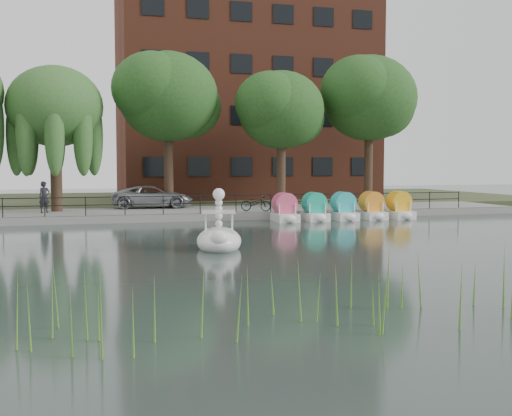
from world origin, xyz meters
name	(u,v)px	position (x,y,z in m)	size (l,w,h in m)	color
ground_plane	(274,254)	(0.00, 0.00, 0.00)	(120.00, 120.00, 0.00)	#364440
promenade	(191,213)	(0.00, 16.00, 0.20)	(40.00, 6.00, 0.40)	gray
kerb	(201,217)	(0.00, 13.05, 0.20)	(40.00, 0.25, 0.40)	gray
land_strip	(160,200)	(0.00, 30.00, 0.18)	(60.00, 22.00, 0.36)	#47512D
railing	(200,200)	(0.00, 13.25, 1.15)	(32.00, 0.05, 1.00)	black
apartment_building	(245,86)	(7.00, 29.97, 9.36)	(20.00, 10.07, 18.00)	#4C1E16
willow_mid	(55,107)	(-7.50, 17.00, 6.25)	(5.32, 5.32, 8.15)	#473323
broadleaf_center	(168,97)	(-1.00, 18.00, 7.06)	(6.00, 6.00, 9.25)	#473323
broadleaf_right	(281,111)	(6.00, 17.50, 6.39)	(5.40, 5.40, 8.32)	#473323
broadleaf_far	(369,99)	(12.50, 18.50, 7.40)	(6.30, 6.30, 9.71)	#473323
minivan	(152,195)	(-1.98, 18.24, 1.18)	(5.60, 2.58, 1.56)	gray
bicycle	(256,202)	(3.32, 13.90, 0.90)	(1.72, 0.60, 1.00)	gray
pedestrian	(44,195)	(-8.12, 15.89, 1.39)	(0.71, 0.48, 1.98)	black
swan_boat	(219,236)	(-1.53, 1.79, 0.48)	(2.13, 2.85, 2.18)	white
pedal_boat_row	(344,209)	(7.65, 11.52, 0.61)	(7.95, 1.70, 1.40)	white
reed_bank	(502,283)	(2.00, -9.50, 0.60)	(24.00, 2.40, 1.20)	#669938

